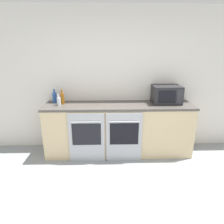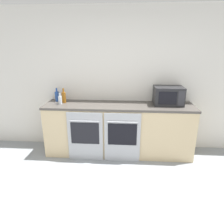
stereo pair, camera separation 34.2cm
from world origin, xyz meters
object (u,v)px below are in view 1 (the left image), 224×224
oven_right (124,137)px  bottle_amber (62,98)px  bottle_clear (59,101)px  bottle_blue (55,97)px  microwave (166,94)px  oven_left (87,137)px

oven_right → bottle_amber: (-1.08, 0.37, 0.59)m
oven_right → bottle_clear: bottle_clear is taller
bottle_blue → bottle_amber: bearing=-29.6°
bottle_amber → oven_right: bearing=-18.9°
microwave → bottle_amber: 1.86m
bottle_blue → bottle_clear: bearing=-57.4°
oven_left → bottle_blue: size_ratio=3.49×
bottle_clear → microwave: bearing=3.3°
microwave → bottle_amber: bearing=-179.3°
oven_left → bottle_clear: bottle_clear is taller
oven_left → bottle_amber: 0.83m
bottle_blue → bottle_amber: size_ratio=0.94×
bottle_clear → oven_left: bearing=-30.0°
microwave → oven_left: bearing=-164.6°
microwave → bottle_blue: microwave is taller
oven_right → bottle_amber: size_ratio=3.29×
oven_left → oven_right: size_ratio=1.00×
microwave → bottle_clear: microwave is taller
microwave → oven_right: bearing=-153.6°
microwave → bottle_blue: 2.02m
microwave → bottle_blue: bearing=178.1°
oven_right → bottle_blue: 1.44m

